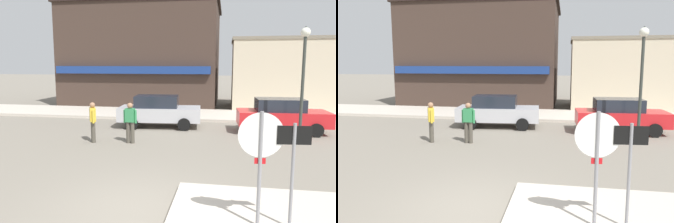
# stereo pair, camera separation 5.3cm
# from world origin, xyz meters

# --- Properties ---
(ground_plane) EXTENTS (160.00, 160.00, 0.00)m
(ground_plane) POSITION_xyz_m (0.00, 0.00, 0.00)
(ground_plane) COLOR gray
(kerb_far) EXTENTS (80.00, 4.00, 0.15)m
(kerb_far) POSITION_xyz_m (0.00, 13.01, 0.07)
(kerb_far) COLOR beige
(kerb_far) RESTS_ON ground
(stop_sign) EXTENTS (0.82, 0.10, 2.30)m
(stop_sign) POSITION_xyz_m (2.45, -0.52, 1.52)
(stop_sign) COLOR gray
(stop_sign) RESTS_ON ground
(one_way_sign) EXTENTS (0.60, 0.08, 2.10)m
(one_way_sign) POSITION_xyz_m (3.03, -0.48, 1.33)
(one_way_sign) COLOR gray
(one_way_sign) RESTS_ON ground
(lamp_post) EXTENTS (0.36, 0.36, 4.54)m
(lamp_post) POSITION_xyz_m (4.72, 6.98, 2.96)
(lamp_post) COLOR #333833
(lamp_post) RESTS_ON ground
(parked_car_nearest) EXTENTS (4.13, 2.13, 1.56)m
(parked_car_nearest) POSITION_xyz_m (-1.45, 9.27, 0.81)
(parked_car_nearest) COLOR #B7B7BC
(parked_car_nearest) RESTS_ON ground
(parked_car_second) EXTENTS (4.09, 2.05, 1.56)m
(parked_car_second) POSITION_xyz_m (4.32, 8.95, 0.81)
(parked_car_second) COLOR red
(parked_car_second) RESTS_ON ground
(pedestrian_crossing_near) EXTENTS (0.56, 0.25, 1.61)m
(pedestrian_crossing_near) POSITION_xyz_m (-1.89, 5.79, 0.87)
(pedestrian_crossing_near) COLOR #4C473D
(pedestrian_crossing_near) RESTS_ON ground
(pedestrian_crossing_far) EXTENTS (0.37, 0.53, 1.61)m
(pedestrian_crossing_far) POSITION_xyz_m (-3.40, 5.67, 0.87)
(pedestrian_crossing_far) COLOR #4C473D
(pedestrian_crossing_far) RESTS_ON ground
(building_corner_shop) EXTENTS (11.54, 9.11, 7.55)m
(building_corner_shop) POSITION_xyz_m (-4.54, 19.32, 3.78)
(building_corner_shop) COLOR #3D2D26
(building_corner_shop) RESTS_ON ground
(building_storefront_left_near) EXTENTS (8.60, 5.16, 4.80)m
(building_storefront_left_near) POSITION_xyz_m (6.41, 17.33, 2.40)
(building_storefront_left_near) COLOR beige
(building_storefront_left_near) RESTS_ON ground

